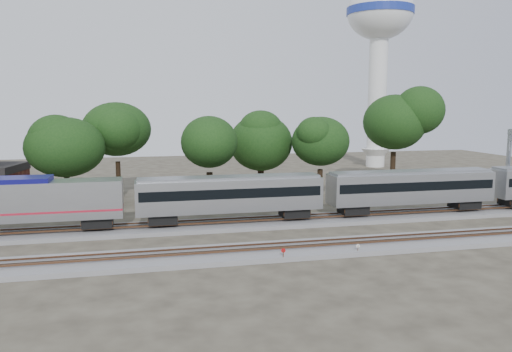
{
  "coord_description": "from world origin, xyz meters",
  "views": [
    {
      "loc": [
        -6.74,
        -42.45,
        12.04
      ],
      "look_at": [
        4.08,
        5.0,
        5.21
      ],
      "focal_mm": 35.0,
      "sensor_mm": 36.0,
      "label": 1
    }
  ],
  "objects": [
    {
      "name": "ground",
      "position": [
        0.0,
        0.0,
        0.0
      ],
      "size": [
        160.0,
        160.0,
        0.0
      ],
      "primitive_type": "plane",
      "color": "#383328",
      "rests_on": "ground"
    },
    {
      "name": "track_far",
      "position": [
        0.0,
        6.0,
        0.21
      ],
      "size": [
        160.0,
        5.0,
        0.73
      ],
      "color": "slate",
      "rests_on": "ground"
    },
    {
      "name": "track_near",
      "position": [
        0.0,
        -4.0,
        0.21
      ],
      "size": [
        160.0,
        5.0,
        0.73
      ],
      "color": "slate",
      "rests_on": "ground"
    },
    {
      "name": "train",
      "position": [
        31.75,
        6.0,
        3.37
      ],
      "size": [
        116.16,
        3.32,
        4.9
      ],
      "color": "#ABAEB2",
      "rests_on": "ground"
    },
    {
      "name": "switch_stand_red",
      "position": [
        3.68,
        -6.36,
        0.7
      ],
      "size": [
        0.35,
        0.11,
        1.1
      ],
      "rotation": [
        0.0,
        0.0,
        -0.23
      ],
      "color": "#512D19",
      "rests_on": "ground"
    },
    {
      "name": "switch_stand_white",
      "position": [
        10.05,
        -6.05,
        0.61
      ],
      "size": [
        0.3,
        0.06,
        0.95
      ],
      "rotation": [
        0.0,
        0.0,
        -0.04
      ],
      "color": "#512D19",
      "rests_on": "ground"
    },
    {
      "name": "switch_lever",
      "position": [
        8.31,
        -6.08,
        0.15
      ],
      "size": [
        0.55,
        0.4,
        0.3
      ],
      "primitive_type": "cube",
      "rotation": [
        0.0,
        0.0,
        0.2
      ],
      "color": "#512D19",
      "rests_on": "ground"
    },
    {
      "name": "water_tower",
      "position": [
        38.82,
        49.43,
        26.36
      ],
      "size": [
        12.85,
        12.85,
        35.58
      ],
      "color": "silver",
      "rests_on": "ground"
    },
    {
      "name": "tree_2",
      "position": [
        -15.63,
        19.51,
        7.23
      ],
      "size": [
        7.38,
        7.38,
        10.4
      ],
      "color": "black",
      "rests_on": "ground"
    },
    {
      "name": "tree_3",
      "position": [
        -9.95,
        24.38,
        9.07
      ],
      "size": [
        9.23,
        9.23,
        13.01
      ],
      "color": "black",
      "rests_on": "ground"
    },
    {
      "name": "tree_4",
      "position": [
        0.92,
        16.02,
        7.84
      ],
      "size": [
        7.99,
        7.99,
        11.26
      ],
      "color": "black",
      "rests_on": "ground"
    },
    {
      "name": "tree_5",
      "position": [
        8.6,
        21.91,
        7.19
      ],
      "size": [
        7.33,
        7.33,
        10.33
      ],
      "color": "black",
      "rests_on": "ground"
    },
    {
      "name": "tree_6",
      "position": [
        15.06,
        16.66,
        7.64
      ],
      "size": [
        7.79,
        7.79,
        10.98
      ],
      "color": "black",
      "rests_on": "ground"
    },
    {
      "name": "tree_7",
      "position": [
        30.0,
        25.75,
        9.66
      ],
      "size": [
        9.83,
        9.83,
        13.86
      ],
      "color": "black",
      "rests_on": "ground"
    }
  ]
}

